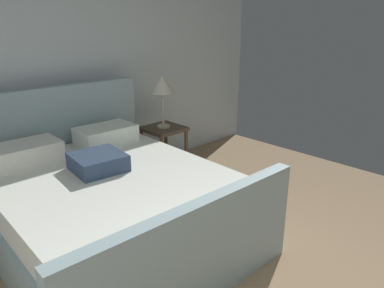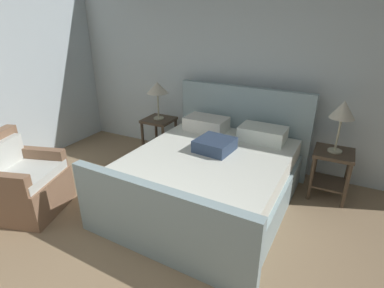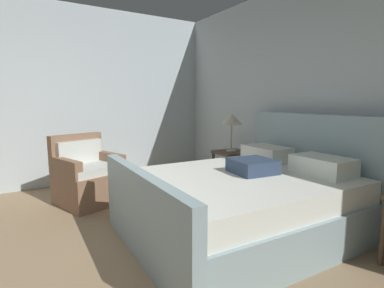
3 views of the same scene
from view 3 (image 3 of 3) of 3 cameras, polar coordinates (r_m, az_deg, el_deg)
The scene contains 6 objects.
wall_back at distance 3.84m, azimuth 26.08°, elevation 8.43°, with size 6.10×0.12×2.83m, color silver.
wall_side_left at distance 5.13m, azimuth -31.82°, elevation 7.78°, with size 0.12×6.47×2.83m, color silver.
bed at distance 3.14m, azimuth 10.00°, elevation -10.43°, with size 1.93×2.24×1.20m.
nightstand_left at distance 4.56m, azimuth 7.41°, elevation -3.79°, with size 0.44×0.44×0.60m.
table_lamp_left at distance 4.47m, azimuth 7.56°, elevation 4.57°, with size 0.32×0.32×0.57m.
armchair at distance 4.23m, azimuth -19.30°, elevation -5.92°, with size 0.91×0.91×0.90m.
Camera 3 is at (2.08, 0.01, 1.35)m, focal length 27.98 mm.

